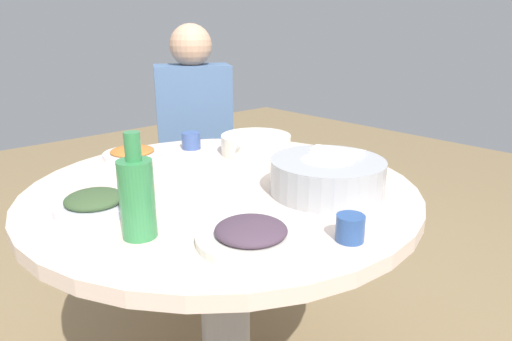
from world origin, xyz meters
The scene contains 11 objects.
round_dining_table centered at (0.00, 0.00, 0.60)m, with size 1.12×1.12×0.77m.
rice_bowl centered at (0.24, 0.18, 0.82)m, with size 0.32×0.32×0.11m.
soup_bowl centered at (-0.18, 0.30, 0.81)m, with size 0.25×0.26×0.07m.
dish_tofu_braise centered at (-0.44, -0.06, 0.79)m, with size 0.20×0.20×0.04m.
dish_eggplant centered at (0.33, -0.18, 0.79)m, with size 0.24×0.24×0.05m.
dish_greens centered at (-0.07, -0.35, 0.79)m, with size 0.20×0.20×0.05m.
green_bottle centered at (0.14, -0.34, 0.87)m, with size 0.08×0.08×0.24m.
tea_cup_near centered at (0.46, -0.01, 0.80)m, with size 0.06×0.06×0.06m, color #2C5093.
tea_cup_far centered at (-0.40, 0.16, 0.80)m, with size 0.07×0.07×0.06m, color #3C5799.
stool_for_diner_left centered at (-0.75, 0.43, 0.23)m, with size 0.31×0.31×0.47m, color brown.
diner_left centered at (-0.75, 0.43, 0.78)m, with size 0.45×0.45×0.76m.
Camera 1 is at (0.98, -0.76, 1.22)m, focal length 31.49 mm.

